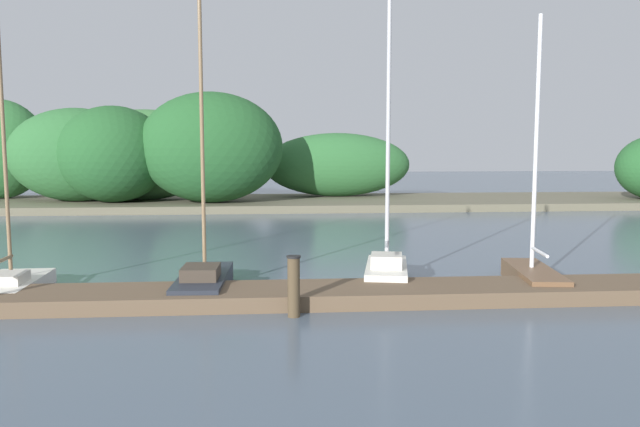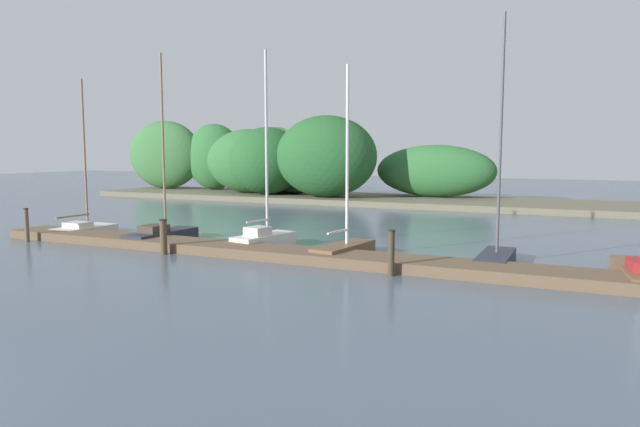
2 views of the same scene
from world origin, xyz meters
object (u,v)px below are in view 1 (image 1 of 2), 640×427
(sailboat_2, at_px, (387,266))
(sailboat_3, at_px, (532,271))
(sailboat_1, at_px, (204,277))
(mooring_piling_1, at_px, (294,286))
(sailboat_0, at_px, (9,281))

(sailboat_2, bearing_deg, sailboat_3, -87.18)
(sailboat_1, distance_m, sailboat_2, 4.64)
(sailboat_3, distance_m, mooring_piling_1, 6.63)
(sailboat_0, bearing_deg, sailboat_2, -88.63)
(sailboat_1, height_order, sailboat_3, sailboat_1)
(sailboat_2, height_order, sailboat_3, sailboat_2)
(sailboat_1, bearing_deg, sailboat_0, 89.72)
(sailboat_3, bearing_deg, mooring_piling_1, 119.27)
(sailboat_0, distance_m, mooring_piling_1, 7.23)
(sailboat_1, xyz_separation_m, mooring_piling_1, (2.09, -2.41, 0.27))
(sailboat_3, xyz_separation_m, mooring_piling_1, (-6.16, -2.44, 0.26))
(sailboat_0, distance_m, sailboat_1, 4.66)
(sailboat_0, bearing_deg, mooring_piling_1, -112.10)
(sailboat_2, relative_size, mooring_piling_1, 5.89)
(sailboat_0, bearing_deg, sailboat_3, -91.70)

